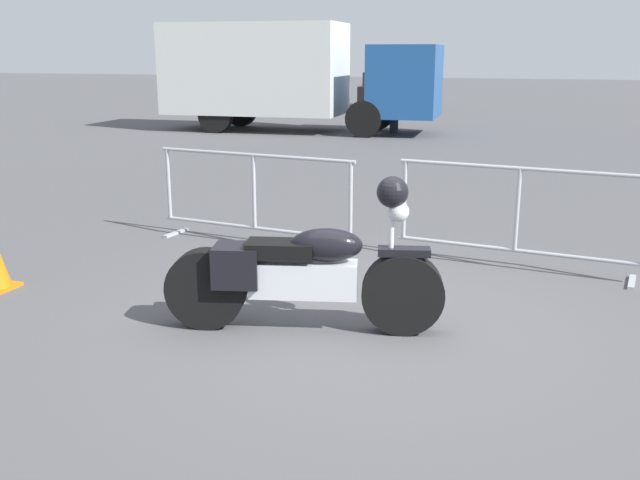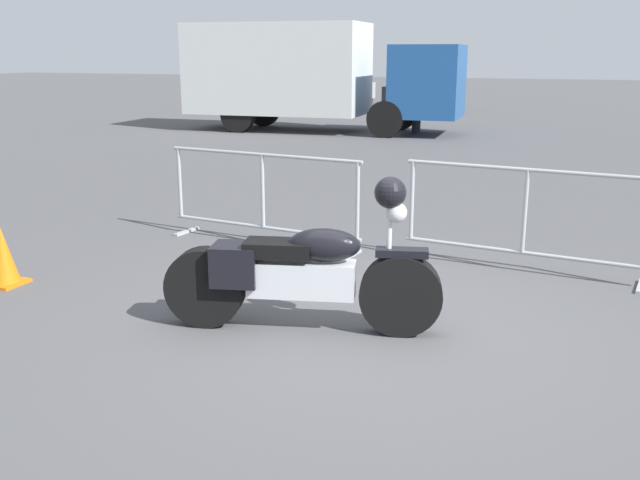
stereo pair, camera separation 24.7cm
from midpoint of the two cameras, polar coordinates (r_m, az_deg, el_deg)
name	(u,v)px [view 1 (the left image)]	position (r m, az deg, el deg)	size (l,w,h in m)	color
ground_plane	(366,331)	(5.79, 2.46, -7.29)	(120.00, 120.00, 0.00)	#4C4C4F
motorcycle	(303,273)	(5.66, -2.59, -2.63)	(2.21, 0.75, 1.26)	black
crowd_barrier_near	(254,198)	(8.25, -6.15, 3.39)	(2.50, 0.70, 1.07)	#9EA0A5
crowd_barrier_far	(517,216)	(7.49, 14.56, 1.84)	(2.50, 0.70, 1.07)	#9EA0A5
box_truck	(285,72)	(20.60, -3.15, 13.24)	(7.84, 2.79, 2.98)	silver
parked_car_maroon	(256,88)	(31.02, -5.36, 12.03)	(2.32, 4.48, 1.45)	maroon
parked_car_silver	(322,89)	(30.28, -0.07, 11.98)	(2.23, 4.31, 1.40)	#B7BABF
parked_car_black	(386,90)	(29.10, 5.09, 11.86)	(2.30, 4.45, 1.44)	black
pedestrian	(395,99)	(20.18, 5.63, 11.13)	(0.48, 0.48, 1.69)	#262838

